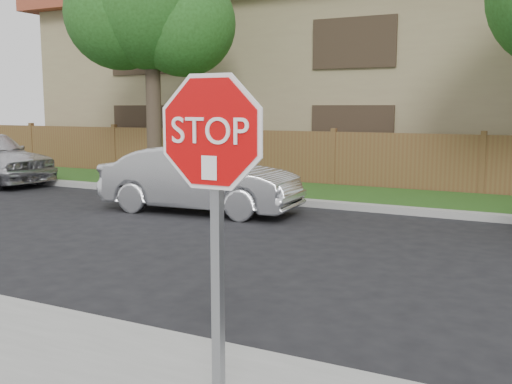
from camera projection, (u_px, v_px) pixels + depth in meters
The scene contains 8 objects.
ground at pixel (308, 370), 5.28m from camera, with size 90.00×90.00×0.00m, color black.
far_curb at pixel (460, 215), 12.42m from camera, with size 70.00×0.30×0.15m, color gray.
grass_strip at pixel (472, 204), 13.87m from camera, with size 70.00×3.00×0.12m, color #1E4714.
fence at pixel (482, 166), 15.17m from camera, with size 70.00×0.12×1.60m, color brown.
apartment_building at pixel (509, 69), 19.69m from camera, with size 35.20×9.20×7.20m.
tree_left at pixel (149, 3), 17.06m from camera, with size 4.80×3.90×7.78m.
stop_sign at pixel (213, 183), 3.75m from camera, with size 1.01×0.13×2.55m.
sedan_left at pixel (200, 179), 13.09m from camera, with size 1.53×4.40×1.45m, color silver.
Camera 1 is at (1.91, -4.65, 2.31)m, focal length 42.00 mm.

